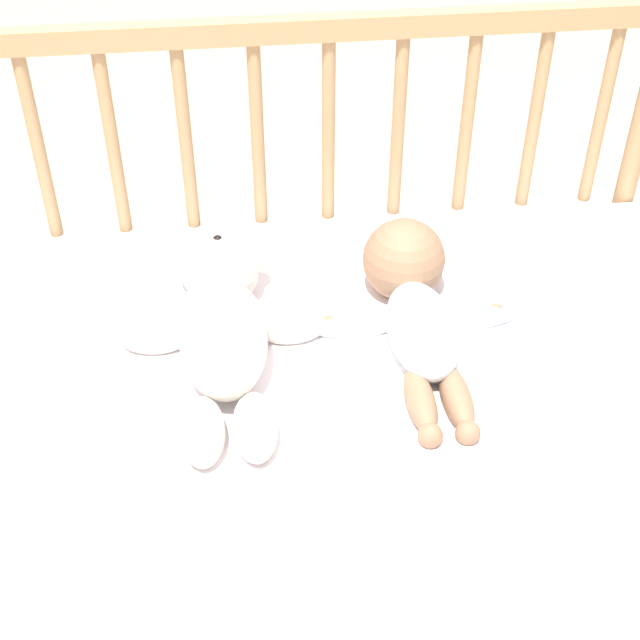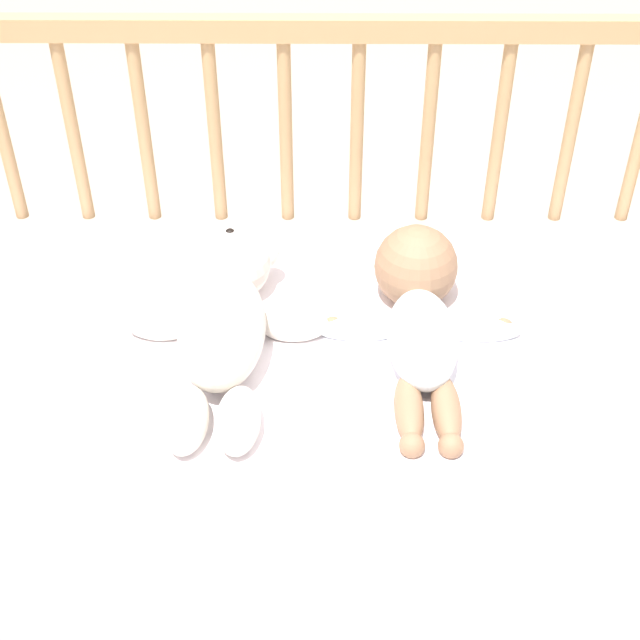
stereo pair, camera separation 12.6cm
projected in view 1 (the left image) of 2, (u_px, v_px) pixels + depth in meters
ground_plane at (319, 575)px, 1.65m from camera, size 12.00×12.00×0.00m
crib_mattress at (319, 475)px, 1.48m from camera, size 1.25×0.67×0.56m
crib_rail at (294, 172)px, 1.52m from camera, size 1.25×0.04×0.91m
blanket at (325, 359)px, 1.28m from camera, size 0.79×0.51×0.01m
teddy_bear at (223, 324)px, 1.26m from camera, size 0.30×0.43×0.12m
baby at (414, 303)px, 1.31m from camera, size 0.30×0.41×0.13m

